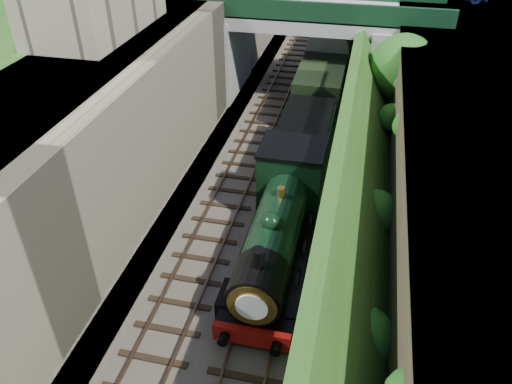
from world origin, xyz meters
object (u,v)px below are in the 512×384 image
tree (404,69)px  tender (304,146)px  locomotive (279,226)px  road_bridge (324,42)px

tree → tender: tree is taller
locomotive → tender: 7.37m
locomotive → tender: locomotive is taller
road_bridge → tender: size_ratio=2.67×
road_bridge → tender: 10.20m
locomotive → tender: (-0.00, 7.36, -0.27)m
road_bridge → locomotive: (0.26, -17.26, -2.18)m
locomotive → tender: size_ratio=1.70×
locomotive → tender: bearing=90.0°
tree → road_bridge: bearing=131.9°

